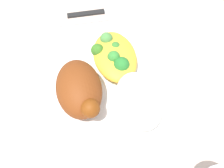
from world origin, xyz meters
TOP-DOWN VIEW (x-y plane):
  - ground_plane at (0.00, 0.00)m, footprint 2.00×2.00m
  - plate at (0.00, 0.00)m, footprint 0.25×0.25m
  - roasted_chicken at (0.01, -0.06)m, footprint 0.11×0.07m
  - rice_pile at (0.05, 0.03)m, footprint 0.11×0.07m
  - mac_cheese_with_broccoli at (-0.05, 0.02)m, footprint 0.12×0.08m
  - fork at (-0.18, 0.01)m, footprint 0.02×0.14m
  - knife at (-0.20, 0.03)m, footprint 0.02×0.19m

SIDE VIEW (x-z plane):
  - ground_plane at x=0.00m, z-range 0.00..0.00m
  - fork at x=-0.18m, z-range 0.00..0.01m
  - knife at x=-0.20m, z-range 0.00..0.01m
  - plate at x=0.00m, z-range 0.00..0.01m
  - mac_cheese_with_broccoli at x=-0.05m, z-range 0.01..0.05m
  - rice_pile at x=0.05m, z-range 0.01..0.06m
  - roasted_chicken at x=0.01m, z-range 0.01..0.08m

